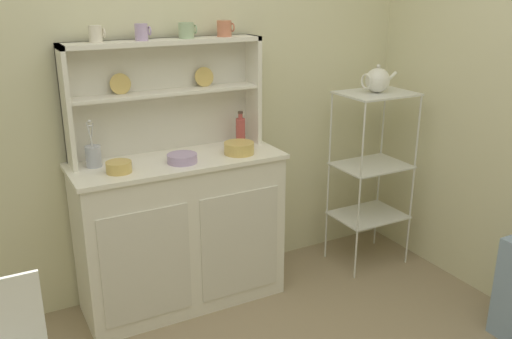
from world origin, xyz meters
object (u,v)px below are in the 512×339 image
Objects in this scene: jam_bottle at (241,131)px; utensil_jar at (93,156)px; hutch_cabinet at (181,230)px; hutch_shelf_unit at (164,86)px; porcelain_teapot at (377,80)px; bakers_rack at (372,158)px; bowl_mixing_large at (119,167)px; cup_cream_0 at (96,34)px.

jam_bottle is 0.85m from utensil_jar.
hutch_cabinet is 0.81m from hutch_shelf_unit.
utensil_jar is 1.72m from porcelain_teapot.
porcelain_teapot is at bearing -6.54° from utensil_jar.
hutch_cabinet is 1.07× the size of hutch_shelf_unit.
bakers_rack is at bearing -5.24° from hutch_cabinet.
porcelain_teapot reaches higher than jam_bottle.
bakers_rack reaches higher than jam_bottle.
utensil_jar is (-1.69, 0.19, 0.22)m from bakers_rack.
bowl_mixing_large reaches higher than hutch_cabinet.
porcelain_teapot is (1.26, -0.12, 0.77)m from hutch_cabinet.
cup_cream_0 is at bearing 29.45° from utensil_jar.
hutch_cabinet is at bearing -19.38° from cup_cream_0.
cup_cream_0 is 0.42× the size of jam_bottle.
hutch_shelf_unit reaches higher than jam_bottle.
hutch_shelf_unit is (0.00, 0.16, 0.79)m from hutch_cabinet.
utensil_jar is at bearing -179.41° from jam_bottle.
bowl_mixing_large is (-0.34, -0.24, -0.34)m from hutch_shelf_unit.
cup_cream_0 is (-0.35, 0.12, 1.09)m from hutch_cabinet.
hutch_shelf_unit is at bearing 11.37° from utensil_jar.
cup_cream_0 is 0.61m from utensil_jar.
hutch_cabinet is at bearing -90.00° from hutch_shelf_unit.
porcelain_teapot is (-0.00, 0.00, 0.50)m from bakers_rack.
hutch_shelf_unit is 0.46m from cup_cream_0.
jam_bottle reaches higher than hutch_cabinet.
hutch_shelf_unit reaches higher than hutch_cabinet.
cup_cream_0 reaches higher than utensil_jar.
hutch_shelf_unit reaches higher than bakers_rack.
bakers_rack is 1.71m from utensil_jar.
hutch_shelf_unit is 4.26× the size of utensil_jar.
hutch_shelf_unit is 0.52m from jam_bottle.
utensil_jar reaches higher than bowl_mixing_large.
porcelain_teapot is at bearing 180.00° from bakers_rack.
porcelain_teapot is at bearing -5.25° from hutch_cabinet.
cup_cream_0 reaches higher than porcelain_teapot.
porcelain_teapot reaches higher than bakers_rack.
jam_bottle is (0.43, 0.09, 0.51)m from hutch_cabinet.
hutch_cabinet is 1.01× the size of bakers_rack.
bakers_rack is 0.89m from jam_bottle.
bakers_rack is at bearing -8.42° from cup_cream_0.
porcelain_teapot reaches higher than hutch_cabinet.
hutch_shelf_unit is 12.89× the size of cup_cream_0.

